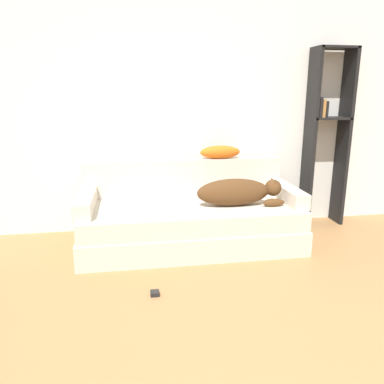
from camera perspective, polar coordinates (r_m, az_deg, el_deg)
name	(u,v)px	position (r m, az deg, el deg)	size (l,w,h in m)	color
wall_back	(204,104)	(4.12, 1.80, 13.20)	(7.69, 0.06, 2.70)	silver
couch	(190,225)	(3.71, -0.24, -5.06)	(2.11, 0.95, 0.42)	beige
couch_backrest	(184,177)	(3.98, -1.16, 2.35)	(2.07, 0.15, 0.38)	beige
couch_arm_left	(86,202)	(3.60, -15.84, -1.45)	(0.15, 0.76, 0.15)	beige
couch_arm_right	(287,193)	(3.88, 14.21, -0.16)	(0.15, 0.76, 0.15)	beige
dog	(238,192)	(3.60, 7.04, 0.01)	(0.83, 0.24, 0.26)	#513319
laptop	(167,207)	(3.53, -3.82, -2.29)	(0.30, 0.21, 0.02)	silver
throw_pillow	(220,152)	(3.99, 4.30, 6.09)	(0.43, 0.14, 0.14)	orange
bookshelf	(327,131)	(4.44, 19.86, 8.75)	(0.44, 0.26, 1.94)	black
power_adapter	(155,293)	(2.92, -5.69, -15.11)	(0.07, 0.07, 0.03)	black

